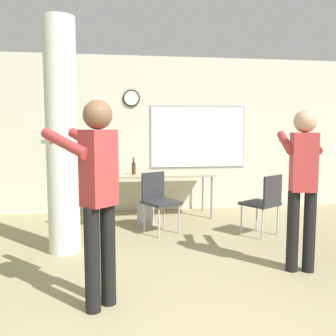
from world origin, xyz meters
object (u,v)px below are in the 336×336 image
at_px(bottle_on_table, 134,168).
at_px(chair_table_front, 158,198).
at_px(person_playing_front, 97,188).
at_px(folding_table, 157,176).
at_px(person_playing_side, 302,178).
at_px(chair_table_left, 88,194).
at_px(chair_mid_room, 264,200).

xyz_separation_m(bottle_on_table, chair_table_front, (0.30, -0.94, -0.34)).
relative_size(chair_table_front, person_playing_front, 0.50).
relative_size(folding_table, person_playing_front, 1.09).
relative_size(folding_table, person_playing_side, 1.12).
distance_m(folding_table, chair_table_left, 1.27).
relative_size(bottle_on_table, chair_mid_room, 0.32).
height_order(folding_table, bottle_on_table, bottle_on_table).
relative_size(chair_mid_room, person_playing_side, 0.51).
relative_size(bottle_on_table, person_playing_front, 0.16).
distance_m(bottle_on_table, chair_table_front, 1.04).
bearing_deg(chair_mid_room, person_playing_side, -96.21).
distance_m(folding_table, chair_table_front, 1.00).
relative_size(chair_table_front, person_playing_side, 0.51).
distance_m(chair_table_left, chair_mid_room, 2.62).
relative_size(folding_table, chair_mid_room, 2.18).
bearing_deg(person_playing_side, chair_table_left, 137.60).
xyz_separation_m(folding_table, chair_table_front, (-0.09, -0.98, -0.19)).
bearing_deg(person_playing_front, person_playing_side, 13.91).
height_order(person_playing_front, person_playing_side, person_playing_front).
bearing_deg(chair_mid_room, chair_table_left, 161.07).
height_order(chair_mid_room, person_playing_side, person_playing_side).
distance_m(bottle_on_table, chair_mid_room, 2.24).
height_order(chair_table_left, person_playing_front, person_playing_front).
xyz_separation_m(chair_table_front, person_playing_side, (1.30, -1.70, 0.49)).
bearing_deg(bottle_on_table, person_playing_front, -98.80).
height_order(chair_mid_room, person_playing_front, person_playing_front).
distance_m(chair_table_front, person_playing_side, 2.20).
xyz_separation_m(chair_table_left, person_playing_front, (0.24, -2.65, 0.51)).
distance_m(bottle_on_table, person_playing_front, 3.20).
distance_m(chair_table_front, person_playing_front, 2.41).
height_order(bottle_on_table, chair_table_front, bottle_on_table).
height_order(folding_table, chair_table_left, chair_table_left).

